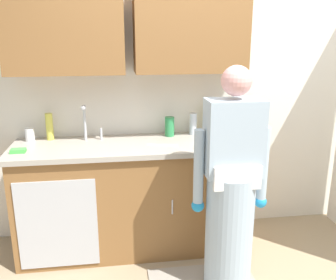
{
  "coord_description": "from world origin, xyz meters",
  "views": [
    {
      "loc": [
        -0.68,
        -2.25,
        1.81
      ],
      "look_at": [
        -0.28,
        0.55,
        1.0
      ],
      "focal_mm": 39.88,
      "sensor_mm": 36.0,
      "label": 1
    }
  ],
  "objects_px": {
    "person_at_sink": "(231,199)",
    "bottle_cleaner_spray": "(170,127)",
    "sink": "(90,146)",
    "knife_on_counter": "(162,145)",
    "bottle_water_tall": "(193,124)",
    "cup_by_sink": "(30,135)",
    "bottle_dish_liquid": "(206,120)",
    "bottle_water_short": "(50,127)",
    "sponge": "(18,151)",
    "bottle_soap": "(219,120)"
  },
  "relations": [
    {
      "from": "person_at_sink",
      "to": "bottle_cleaner_spray",
      "type": "distance_m",
      "value": 0.95
    },
    {
      "from": "sink",
      "to": "knife_on_counter",
      "type": "height_order",
      "value": "sink"
    },
    {
      "from": "knife_on_counter",
      "to": "bottle_cleaner_spray",
      "type": "bearing_deg",
      "value": -94.72
    },
    {
      "from": "bottle_water_tall",
      "to": "cup_by_sink",
      "type": "xyz_separation_m",
      "value": [
        -1.4,
        -0.02,
        -0.04
      ]
    },
    {
      "from": "bottle_cleaner_spray",
      "to": "bottle_water_tall",
      "type": "distance_m",
      "value": 0.22
    },
    {
      "from": "person_at_sink",
      "to": "bottle_water_tall",
      "type": "bearing_deg",
      "value": 96.55
    },
    {
      "from": "person_at_sink",
      "to": "bottle_dish_liquid",
      "type": "xyz_separation_m",
      "value": [
        0.03,
        0.87,
        0.37
      ]
    },
    {
      "from": "bottle_dish_liquid",
      "to": "bottle_water_short",
      "type": "xyz_separation_m",
      "value": [
        -1.36,
        -0.02,
        -0.01
      ]
    },
    {
      "from": "bottle_dish_liquid",
      "to": "sponge",
      "type": "height_order",
      "value": "bottle_dish_liquid"
    },
    {
      "from": "sink",
      "to": "sponge",
      "type": "distance_m",
      "value": 0.54
    },
    {
      "from": "bottle_water_short",
      "to": "knife_on_counter",
      "type": "xyz_separation_m",
      "value": [
        0.92,
        -0.3,
        -0.11
      ]
    },
    {
      "from": "bottle_cleaner_spray",
      "to": "knife_on_counter",
      "type": "height_order",
      "value": "bottle_cleaner_spray"
    },
    {
      "from": "person_at_sink",
      "to": "bottle_cleaner_spray",
      "type": "xyz_separation_m",
      "value": [
        -0.31,
        0.83,
        0.33
      ]
    },
    {
      "from": "sink",
      "to": "sponge",
      "type": "bearing_deg",
      "value": -165.77
    },
    {
      "from": "sink",
      "to": "person_at_sink",
      "type": "bearing_deg",
      "value": -33.17
    },
    {
      "from": "sink",
      "to": "knife_on_counter",
      "type": "xyz_separation_m",
      "value": [
        0.58,
        -0.1,
        0.02
      ]
    },
    {
      "from": "knife_on_counter",
      "to": "bottle_dish_liquid",
      "type": "bearing_deg",
      "value": -128.83
    },
    {
      "from": "bottle_dish_liquid",
      "to": "bottle_water_short",
      "type": "relative_size",
      "value": 1.07
    },
    {
      "from": "cup_by_sink",
      "to": "sponge",
      "type": "xyz_separation_m",
      "value": [
        -0.03,
        -0.31,
        -0.04
      ]
    },
    {
      "from": "bottle_dish_liquid",
      "to": "sponge",
      "type": "relative_size",
      "value": 2.21
    },
    {
      "from": "person_at_sink",
      "to": "bottle_cleaner_spray",
      "type": "bearing_deg",
      "value": 110.59
    },
    {
      "from": "cup_by_sink",
      "to": "knife_on_counter",
      "type": "xyz_separation_m",
      "value": [
        1.08,
        -0.28,
        -0.05
      ]
    },
    {
      "from": "person_at_sink",
      "to": "bottle_water_short",
      "type": "relative_size",
      "value": 7.1
    },
    {
      "from": "knife_on_counter",
      "to": "bottle_soap",
      "type": "bearing_deg",
      "value": -138.51
    },
    {
      "from": "bottle_soap",
      "to": "bottle_water_short",
      "type": "xyz_separation_m",
      "value": [
        -1.46,
        0.04,
        -0.02
      ]
    },
    {
      "from": "sink",
      "to": "bottle_water_tall",
      "type": "height_order",
      "value": "sink"
    },
    {
      "from": "bottle_soap",
      "to": "sponge",
      "type": "distance_m",
      "value": 1.68
    },
    {
      "from": "bottle_water_tall",
      "to": "bottle_water_short",
      "type": "xyz_separation_m",
      "value": [
        -1.23,
        0.0,
        0.02
      ]
    },
    {
      "from": "bottle_water_short",
      "to": "sponge",
      "type": "xyz_separation_m",
      "value": [
        -0.19,
        -0.33,
        -0.1
      ]
    },
    {
      "from": "person_at_sink",
      "to": "bottle_water_tall",
      "type": "height_order",
      "value": "person_at_sink"
    },
    {
      "from": "sink",
      "to": "cup_by_sink",
      "type": "bearing_deg",
      "value": 160.07
    },
    {
      "from": "bottle_soap",
      "to": "bottle_water_short",
      "type": "height_order",
      "value": "bottle_soap"
    },
    {
      "from": "cup_by_sink",
      "to": "bottle_water_tall",
      "type": "bearing_deg",
      "value": 0.72
    },
    {
      "from": "bottle_soap",
      "to": "sponge",
      "type": "xyz_separation_m",
      "value": [
        -1.64,
        -0.3,
        -0.12
      ]
    },
    {
      "from": "bottle_soap",
      "to": "bottle_dish_liquid",
      "type": "xyz_separation_m",
      "value": [
        -0.1,
        0.05,
        -0.01
      ]
    },
    {
      "from": "person_at_sink",
      "to": "bottle_cleaner_spray",
      "type": "height_order",
      "value": "person_at_sink"
    },
    {
      "from": "bottle_cleaner_spray",
      "to": "knife_on_counter",
      "type": "relative_size",
      "value": 0.71
    },
    {
      "from": "bottle_water_tall",
      "to": "knife_on_counter",
      "type": "distance_m",
      "value": 0.44
    },
    {
      "from": "bottle_soap",
      "to": "bottle_dish_liquid",
      "type": "bearing_deg",
      "value": 150.44
    },
    {
      "from": "sink",
      "to": "sponge",
      "type": "relative_size",
      "value": 4.55
    },
    {
      "from": "person_at_sink",
      "to": "cup_by_sink",
      "type": "height_order",
      "value": "person_at_sink"
    },
    {
      "from": "person_at_sink",
      "to": "sponge",
      "type": "distance_m",
      "value": 1.63
    },
    {
      "from": "person_at_sink",
      "to": "knife_on_counter",
      "type": "bearing_deg",
      "value": 126.93
    },
    {
      "from": "bottle_water_tall",
      "to": "knife_on_counter",
      "type": "relative_size",
      "value": 0.81
    },
    {
      "from": "bottle_soap",
      "to": "sponge",
      "type": "bearing_deg",
      "value": -169.71
    },
    {
      "from": "sink",
      "to": "bottle_water_tall",
      "type": "xyz_separation_m",
      "value": [
        0.9,
        0.2,
        0.11
      ]
    },
    {
      "from": "bottle_cleaner_spray",
      "to": "person_at_sink",
      "type": "bearing_deg",
      "value": -69.41
    },
    {
      "from": "bottle_soap",
      "to": "bottle_water_tall",
      "type": "height_order",
      "value": "bottle_soap"
    },
    {
      "from": "person_at_sink",
      "to": "bottle_water_tall",
      "type": "distance_m",
      "value": 0.92
    },
    {
      "from": "bottle_water_short",
      "to": "sink",
      "type": "bearing_deg",
      "value": -30.86
    }
  ]
}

